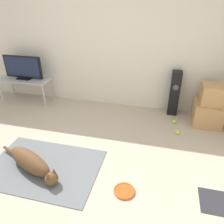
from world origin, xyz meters
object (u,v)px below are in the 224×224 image
frisbee (124,191)px  cardboard_box_upper (213,94)px  tennis_ball_by_boxes (174,122)px  tennis_ball_near_speaker (177,132)px  tv_stand (26,81)px  dog (31,162)px  cardboard_box_lower (207,113)px  tv (23,68)px  floor_speaker (175,93)px

frisbee → cardboard_box_upper: bearing=58.9°
tennis_ball_by_boxes → tennis_ball_near_speaker: bearing=-81.5°
tv_stand → dog: bearing=-56.5°
tennis_ball_by_boxes → cardboard_box_lower: bearing=14.4°
dog → cardboard_box_lower: bearing=37.7°
dog → tv: size_ratio=1.31×
tennis_ball_by_boxes → tennis_ball_near_speaker: size_ratio=1.00×
floor_speaker → tennis_ball_by_boxes: floor_speaker is taller
frisbee → tennis_ball_near_speaker: 1.55m
tennis_ball_near_speaker → frisbee: bearing=-114.1°
cardboard_box_lower → tennis_ball_by_boxes: cardboard_box_lower is taller
cardboard_box_upper → floor_speaker: 0.67m
cardboard_box_lower → tv_stand: bearing=178.7°
floor_speaker → tennis_ball_by_boxes: 0.55m
cardboard_box_lower → tennis_ball_near_speaker: cardboard_box_lower is taller
frisbee → tennis_ball_by_boxes: bearing=71.7°
floor_speaker → tv: 3.09m
cardboard_box_lower → floor_speaker: floor_speaker is taller
frisbee → cardboard_box_lower: cardboard_box_lower is taller
frisbee → cardboard_box_lower: bearing=59.3°
tv_stand → tennis_ball_by_boxes: (3.11, -0.22, -0.41)m
cardboard_box_upper → tennis_ball_near_speaker: bearing=-136.4°
cardboard_box_lower → floor_speaker: 0.68m
dog → cardboard_box_lower: size_ratio=2.17×
frisbee → tv: tv is taller
floor_speaker → tv_stand: floor_speaker is taller
dog → floor_speaker: bearing=49.2°
dog → frisbee: bearing=-2.5°
cardboard_box_upper → tv: (-3.68, 0.08, 0.17)m
cardboard_box_upper → tv_stand: (-3.68, 0.08, -0.13)m
cardboard_box_lower → dog: bearing=-142.3°
cardboard_box_upper → tennis_ball_near_speaker: cardboard_box_upper is taller
frisbee → floor_speaker: 2.24m
tv_stand → tv: tv is taller
tv → floor_speaker: bearing=2.8°
cardboard_box_upper → tennis_ball_near_speaker: size_ratio=6.06×
tv → tennis_ball_near_speaker: size_ratio=12.63×
floor_speaker → tv: tv is taller
tv → tennis_ball_by_boxes: tv is taller
floor_speaker → dog: bearing=-130.8°
floor_speaker → tennis_ball_by_boxes: bearing=-83.3°
frisbee → floor_speaker: floor_speaker is taller
tennis_ball_by_boxes → tennis_ball_near_speaker: same height
floor_speaker → frisbee: bearing=-104.1°
floor_speaker → tennis_ball_by_boxes: size_ratio=13.05×
dog → cardboard_box_upper: (2.41, 1.85, 0.43)m
cardboard_box_upper → tennis_ball_by_boxes: bearing=-166.0°
dog → tv_stand: 2.33m
floor_speaker → cardboard_box_lower: bearing=-21.5°
floor_speaker → tennis_ball_near_speaker: floor_speaker is taller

